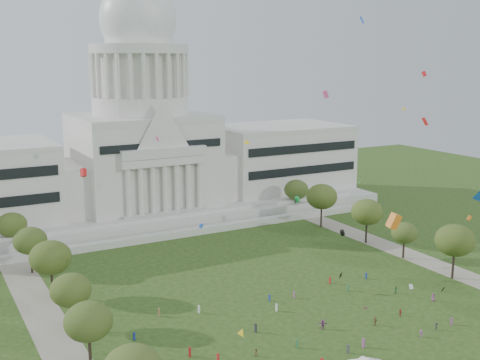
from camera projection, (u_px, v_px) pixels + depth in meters
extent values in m
plane|color=#274415|center=(357.00, 349.00, 111.20)|extent=(400.00, 400.00, 0.00)
cube|color=beige|center=(143.00, 207.00, 209.50)|extent=(160.00, 60.00, 4.00)
cube|color=beige|center=(181.00, 233.00, 181.38)|extent=(130.00, 3.00, 2.00)
cube|color=beige|center=(171.00, 222.00, 187.94)|extent=(140.00, 3.00, 5.00)
cube|color=beige|center=(278.00, 158.00, 232.12)|extent=(50.00, 34.00, 22.00)
cube|color=beige|center=(65.00, 189.00, 192.16)|extent=(12.00, 26.00, 16.00)
cube|color=beige|center=(216.00, 173.00, 217.73)|extent=(12.00, 26.00, 16.00)
cube|color=beige|center=(143.00, 162.00, 205.47)|extent=(44.00, 38.00, 28.00)
cube|color=beige|center=(164.00, 162.00, 187.68)|extent=(28.00, 3.00, 2.40)
cube|color=black|center=(304.00, 160.00, 216.96)|extent=(46.00, 0.40, 11.00)
cylinder|color=beige|center=(141.00, 105.00, 201.63)|extent=(32.00, 32.00, 6.00)
cylinder|color=beige|center=(140.00, 75.00, 199.65)|extent=(28.00, 28.00, 14.00)
cylinder|color=beige|center=(139.00, 49.00, 197.97)|extent=(32.40, 32.40, 3.00)
cylinder|color=beige|center=(138.00, 32.00, 196.88)|extent=(22.00, 22.00, 8.00)
ellipsoid|color=silver|center=(138.00, 19.00, 196.09)|extent=(25.00, 25.00, 26.20)
cube|color=gray|center=(57.00, 341.00, 114.21)|extent=(8.00, 160.00, 0.04)
cube|color=gray|center=(425.00, 261.00, 159.68)|extent=(8.00, 160.00, 0.04)
cylinder|color=black|center=(90.00, 353.00, 104.18)|extent=(0.56, 0.56, 5.47)
ellipsoid|color=#354B19|center=(88.00, 321.00, 103.03)|extent=(8.42, 8.42, 6.89)
cylinder|color=black|center=(453.00, 266.00, 146.47)|extent=(0.56, 0.56, 6.20)
ellipsoid|color=#384B15|center=(455.00, 240.00, 145.17)|extent=(9.55, 9.55, 7.82)
cylinder|color=black|center=(72.00, 317.00, 118.91)|extent=(0.56, 0.56, 5.27)
ellipsoid|color=#3A4E19|center=(71.00, 290.00, 117.80)|extent=(8.12, 8.12, 6.65)
cylinder|color=black|center=(403.00, 250.00, 161.38)|extent=(0.56, 0.56, 4.56)
ellipsoid|color=#3A4E1C|center=(404.00, 233.00, 160.42)|extent=(7.01, 7.01, 5.74)
cylinder|color=black|center=(52.00, 285.00, 134.71)|extent=(0.56, 0.56, 6.03)
ellipsoid|color=#374915|center=(50.00, 257.00, 133.44)|extent=(9.29, 9.29, 7.60)
cylinder|color=black|center=(366.00, 233.00, 174.76)|extent=(0.56, 0.56, 5.97)
ellipsoid|color=#405218|center=(367.00, 212.00, 173.50)|extent=(9.19, 9.19, 7.52)
cylinder|color=black|center=(32.00, 263.00, 150.19)|extent=(0.56, 0.56, 5.41)
ellipsoid|color=#354B19|center=(30.00, 241.00, 149.06)|extent=(8.33, 8.33, 6.81)
cylinder|color=black|center=(321.00, 217.00, 191.41)|extent=(0.56, 0.56, 6.37)
ellipsoid|color=#405119|center=(322.00, 197.00, 190.07)|extent=(9.82, 9.82, 8.03)
cylinder|color=black|center=(13.00, 245.00, 164.97)|extent=(0.56, 0.56, 5.32)
ellipsoid|color=#394C16|center=(12.00, 225.00, 163.86)|extent=(8.19, 8.19, 6.70)
cylinder|color=black|center=(296.00, 206.00, 208.06)|extent=(0.56, 0.56, 5.47)
ellipsoid|color=#32481A|center=(296.00, 190.00, 206.91)|extent=(8.42, 8.42, 6.89)
imported|color=#994C8C|center=(433.00, 297.00, 133.17)|extent=(1.07, 0.97, 1.84)
imported|color=#33723F|center=(396.00, 290.00, 137.21)|extent=(0.93, 0.72, 1.69)
imported|color=#994C8C|center=(421.00, 333.00, 115.85)|extent=(0.75, 1.06, 1.48)
imported|color=olive|center=(375.00, 321.00, 120.89)|extent=(0.72, 1.19, 1.95)
imported|color=#994C8C|center=(323.00, 324.00, 119.28)|extent=(1.97, 1.70, 2.04)
imported|color=olive|center=(256.00, 352.00, 108.41)|extent=(0.81, 0.68, 1.43)
imported|color=#26262B|center=(436.00, 326.00, 118.84)|extent=(0.92, 1.10, 1.52)
imported|color=#B21E1E|center=(400.00, 312.00, 125.36)|extent=(0.80, 1.02, 1.54)
cube|color=#4C4C51|center=(348.00, 349.00, 109.43)|extent=(0.51, 0.54, 1.73)
cube|color=navy|center=(366.00, 276.00, 146.44)|extent=(0.44, 0.31, 1.54)
cube|color=#B21E1E|center=(218.00, 358.00, 106.06)|extent=(0.33, 0.49, 1.72)
cube|color=olive|center=(159.00, 312.00, 125.13)|extent=(0.40, 0.53, 1.81)
cube|color=silver|center=(199.00, 309.00, 126.88)|extent=(0.31, 0.46, 1.65)
cube|color=navy|center=(134.00, 336.00, 114.53)|extent=(0.43, 0.50, 1.61)
cube|color=#33723F|center=(348.00, 288.00, 138.85)|extent=(0.43, 0.27, 1.57)
cube|color=#B21E1E|center=(330.00, 280.00, 143.53)|extent=(0.29, 0.43, 1.56)
cube|color=#994C8C|center=(451.00, 321.00, 121.13)|extent=(0.43, 0.48, 1.53)
cube|color=silver|center=(277.00, 307.00, 127.75)|extent=(0.30, 0.45, 1.64)
cube|color=#994C8C|center=(364.00, 343.00, 111.59)|extent=(0.51, 0.35, 1.80)
cube|color=#26262B|center=(256.00, 328.00, 117.76)|extent=(0.32, 0.49, 1.79)
cube|color=#994C8C|center=(294.00, 295.00, 134.74)|extent=(0.36, 0.47, 1.54)
cube|color=navy|center=(269.00, 298.00, 133.10)|extent=(0.28, 0.42, 1.50)
cube|color=#33723F|center=(297.00, 344.00, 111.52)|extent=(0.44, 0.50, 1.59)
cube|color=#B21E1E|center=(190.00, 352.00, 108.16)|extent=(0.55, 0.45, 1.79)
cube|color=#994C8C|center=(95.00, 329.00, 117.37)|extent=(0.32, 0.51, 1.89)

